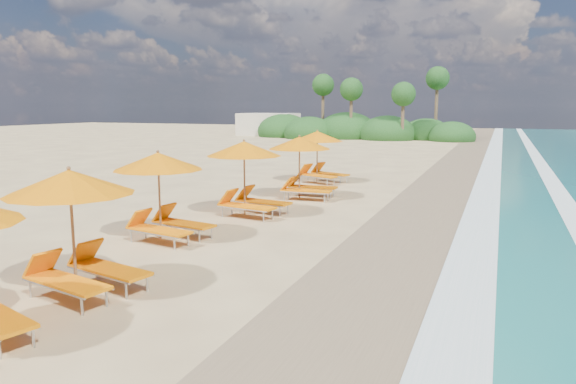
# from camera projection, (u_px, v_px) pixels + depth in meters

# --- Properties ---
(ground) EXTENTS (160.00, 160.00, 0.00)m
(ground) POSITION_uv_depth(u_px,v_px,m) (288.00, 230.00, 16.54)
(ground) COLOR tan
(ground) RESTS_ON ground
(wet_sand) EXTENTS (4.00, 160.00, 0.01)m
(wet_sand) POSITION_uv_depth(u_px,v_px,m) (419.00, 242.00, 15.06)
(wet_sand) COLOR #8D7554
(wet_sand) RESTS_ON ground
(surf_foam) EXTENTS (4.00, 160.00, 0.01)m
(surf_foam) POSITION_uv_depth(u_px,v_px,m) (522.00, 251.00, 14.07)
(surf_foam) COLOR white
(surf_foam) RESTS_ON ground
(station_1) EXTENTS (3.19, 3.06, 2.63)m
(station_1) POSITION_uv_depth(u_px,v_px,m) (78.00, 223.00, 10.80)
(station_1) COLOR olive
(station_1) RESTS_ON ground
(station_2) EXTENTS (3.09, 2.94, 2.58)m
(station_2) POSITION_uv_depth(u_px,v_px,m) (164.00, 190.00, 15.15)
(station_2) COLOR olive
(station_2) RESTS_ON ground
(station_3) EXTENTS (3.16, 3.00, 2.67)m
(station_3) POSITION_uv_depth(u_px,v_px,m) (249.00, 173.00, 18.57)
(station_3) COLOR olive
(station_3) RESTS_ON ground
(station_4) EXTENTS (2.93, 2.73, 2.63)m
(station_4) POSITION_uv_depth(u_px,v_px,m) (304.00, 163.00, 21.96)
(station_4) COLOR olive
(station_4) RESTS_ON ground
(station_5) EXTENTS (3.40, 3.34, 2.63)m
(station_5) POSITION_uv_depth(u_px,v_px,m) (320.00, 153.00, 26.53)
(station_5) COLOR olive
(station_5) RESTS_ON ground
(treeline) EXTENTS (25.80, 8.80, 9.74)m
(treeline) POSITION_uv_depth(u_px,v_px,m) (355.00, 130.00, 61.71)
(treeline) COLOR #163D14
(treeline) RESTS_ON ground
(beach_building) EXTENTS (7.00, 5.00, 2.80)m
(beach_building) POSITION_uv_depth(u_px,v_px,m) (269.00, 124.00, 68.36)
(beach_building) COLOR beige
(beach_building) RESTS_ON ground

